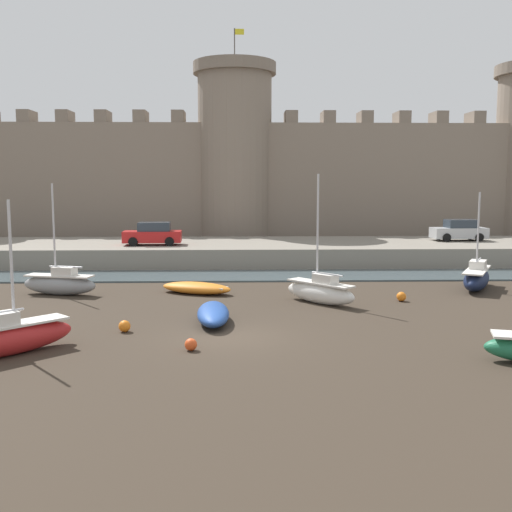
# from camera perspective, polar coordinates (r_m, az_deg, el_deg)

# --- Properties ---
(ground_plane) EXTENTS (160.00, 160.00, 0.00)m
(ground_plane) POSITION_cam_1_polar(r_m,az_deg,el_deg) (23.15, -2.40, -7.69)
(ground_plane) COLOR #382D23
(water_channel) EXTENTS (80.00, 4.50, 0.10)m
(water_channel) POSITION_cam_1_polar(r_m,az_deg,el_deg) (37.71, -2.12, -1.89)
(water_channel) COLOR #47565B
(water_channel) RESTS_ON ground
(quay_road) EXTENTS (67.07, 10.00, 1.44)m
(quay_road) POSITION_cam_1_polar(r_m,az_deg,el_deg) (44.81, -2.05, 0.39)
(quay_road) COLOR gray
(quay_road) RESTS_ON ground
(castle) EXTENTS (62.50, 7.43, 19.50)m
(castle) POSITION_cam_1_polar(r_m,az_deg,el_deg) (55.20, -2.01, 8.36)
(castle) COLOR gray
(castle) RESTS_ON ground
(sailboat_midflat_left) EXTENTS (4.25, 2.08, 5.84)m
(sailboat_midflat_left) POSITION_cam_1_polar(r_m,az_deg,el_deg) (33.14, -18.18, -2.46)
(sailboat_midflat_left) COLOR gray
(sailboat_midflat_left) RESTS_ON ground
(sailboat_near_channel_right) EXTENTS (4.09, 4.08, 5.31)m
(sailboat_near_channel_right) POSITION_cam_1_polar(r_m,az_deg,el_deg) (22.26, -22.58, -7.15)
(sailboat_near_channel_right) COLOR red
(sailboat_near_channel_right) RESTS_ON ground
(rowboat_foreground_left) EXTENTS (1.52, 4.01, 0.78)m
(rowboat_foreground_left) POSITION_cam_1_polar(r_m,az_deg,el_deg) (25.33, -4.10, -5.47)
(rowboat_foreground_left) COLOR #234793
(rowboat_foreground_left) RESTS_ON ground
(sailboat_near_channel_left) EXTENTS (3.32, 4.72, 5.37)m
(sailboat_near_channel_left) POSITION_cam_1_polar(r_m,az_deg,el_deg) (35.19, 20.27, -1.95)
(sailboat_near_channel_left) COLOR #141E3D
(sailboat_near_channel_left) RESTS_ON ground
(sailboat_foreground_right) EXTENTS (3.54, 3.75, 6.29)m
(sailboat_foreground_right) POSITION_cam_1_polar(r_m,az_deg,el_deg) (29.39, 6.16, -3.31)
(sailboat_foreground_right) COLOR silver
(sailboat_foreground_right) RESTS_ON ground
(rowboat_midflat_centre) EXTENTS (4.19, 2.85, 0.62)m
(rowboat_midflat_centre) POSITION_cam_1_polar(r_m,az_deg,el_deg) (32.02, -5.69, -3.01)
(rowboat_midflat_centre) COLOR orange
(rowboat_midflat_centre) RESTS_ON ground
(mooring_buoy_mid_mud) EXTENTS (0.44, 0.44, 0.44)m
(mooring_buoy_mid_mud) POSITION_cam_1_polar(r_m,az_deg,el_deg) (21.35, -6.23, -8.39)
(mooring_buoy_mid_mud) COLOR #E04C1E
(mooring_buoy_mid_mud) RESTS_ON ground
(mooring_buoy_off_centre) EXTENTS (0.47, 0.47, 0.47)m
(mooring_buoy_off_centre) POSITION_cam_1_polar(r_m,az_deg,el_deg) (24.34, -12.41, -6.55)
(mooring_buoy_off_centre) COLOR orange
(mooring_buoy_off_centre) RESTS_ON ground
(mooring_buoy_near_channel) EXTENTS (0.47, 0.47, 0.47)m
(mooring_buoy_near_channel) POSITION_cam_1_polar(r_m,az_deg,el_deg) (30.69, 13.68, -3.78)
(mooring_buoy_near_channel) COLOR orange
(mooring_buoy_near_channel) RESTS_ON ground
(car_quay_west) EXTENTS (4.16, 2.00, 1.62)m
(car_quay_west) POSITION_cam_1_polar(r_m,az_deg,el_deg) (43.44, -9.79, 2.07)
(car_quay_west) COLOR red
(car_quay_west) RESTS_ON quay_road
(car_quay_centre_west) EXTENTS (4.16, 2.00, 1.62)m
(car_quay_centre_west) POSITION_cam_1_polar(r_m,az_deg,el_deg) (48.60, 18.80, 2.31)
(car_quay_centre_west) COLOR #B2B5B7
(car_quay_centre_west) RESTS_ON quay_road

